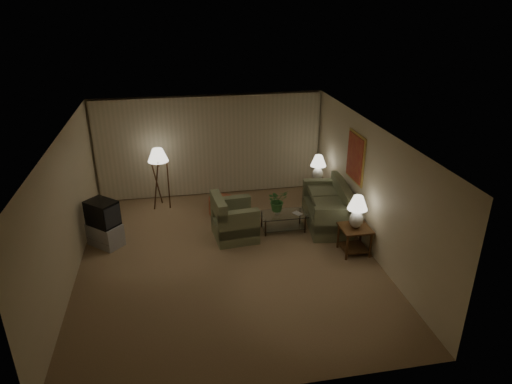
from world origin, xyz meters
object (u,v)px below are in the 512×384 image
table_lamp_near (357,209)px  armchair (235,221)px  table_lamp_far (318,166)px  tv_cabinet (105,234)px  crt_tv (102,213)px  side_table_near (355,235)px  vase (277,211)px  sofa (327,209)px  side_table_far (317,188)px  coffee_table (283,219)px  floor_lamp (160,177)px  ottoman (221,205)px

table_lamp_near → armchair: bearing=154.7°
table_lamp_far → armchair: bearing=-148.2°
table_lamp_far → tv_cabinet: 5.41m
table_lamp_near → crt_tv: table_lamp_near is taller
side_table_near → vase: (-1.38, 1.25, 0.07)m
sofa → side_table_far: sofa is taller
table_lamp_far → coffee_table: size_ratio=0.65×
armchair → side_table_far: armchair is taller
tv_cabinet → vase: bearing=41.7°
table_lamp_far → tv_cabinet: size_ratio=0.83×
table_lamp_far → floor_lamp: floor_lamp is taller
table_lamp_far → table_lamp_near: bearing=-90.0°
sofa → vase: 1.24m
table_lamp_near → crt_tv: bearing=165.9°
armchair → table_lamp_near: 2.70m
side_table_far → ottoman: 2.56m
coffee_table → ottoman: (-1.31, 1.15, -0.07)m
armchair → tv_cabinet: size_ratio=1.34×
tv_cabinet → crt_tv: (0.00, 0.00, 0.52)m
tv_cabinet → floor_lamp: floor_lamp is taller
side_table_far → vase: size_ratio=4.17×
sofa → crt_tv: 5.06m
crt_tv → side_table_far: bearing=56.5°
sofa → crt_tv: bearing=-81.9°
coffee_table → tv_cabinet: (-3.97, 0.05, -0.03)m
table_lamp_near → tv_cabinet: size_ratio=0.85×
side_table_near → ottoman: size_ratio=1.00×
side_table_near → table_lamp_far: size_ratio=0.88×
side_table_far → vase: 1.93m
sofa → table_lamp_far: bearing=-179.3°
armchair → table_lamp_near: (2.38, -1.12, 0.62)m
side_table_near → side_table_far: size_ratio=1.02×
tv_cabinet → floor_lamp: (1.20, 1.73, 0.57)m
armchair → floor_lamp: (-1.62, 1.91, 0.42)m
crt_tv → coffee_table: bearing=41.7°
table_lamp_near → side_table_far: bearing=90.0°
side_table_far → ottoman: bearing=-175.5°
side_table_far → table_lamp_far: table_lamp_far is taller
coffee_table → crt_tv: (-3.97, 0.05, 0.49)m
sofa → floor_lamp: bearing=-106.0°
table_lamp_far → vase: size_ratio=4.83×
tv_cabinet → coffee_table: bearing=41.7°
table_lamp_near → floor_lamp: (-4.00, 3.03, -0.20)m
armchair → side_table_near: armchair is taller
tv_cabinet → sofa: bearing=43.0°
side_table_near → tv_cabinet: bearing=165.9°
side_table_far → side_table_near: bearing=-90.0°
floor_lamp → side_table_near: bearing=-37.2°
sofa → vase: sofa is taller
side_table_near → table_lamp_far: (0.00, 2.60, 0.59)m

